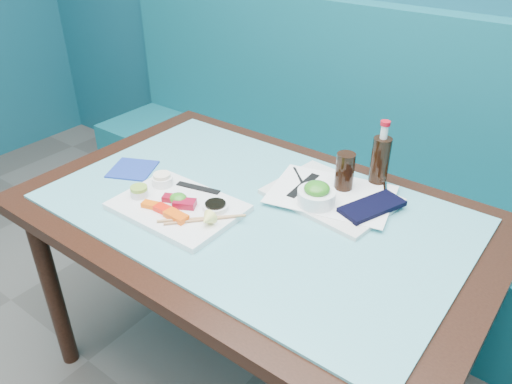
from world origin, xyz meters
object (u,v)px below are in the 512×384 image
Objects in this scene: serving_tray at (331,196)px; cola_glass at (345,171)px; dining_table at (254,232)px; seaweed_bowl at (316,197)px; blue_napkin at (133,169)px; sashimi_plate at (178,207)px; booth_bench at (366,197)px; cola_bottle_body at (380,162)px.

cola_glass reaches higher than serving_tray.
seaweed_bowl reaches higher than dining_table.
cola_glass is 0.85× the size of blue_napkin.
dining_table is 0.25m from sashimi_plate.
serving_tray is 2.59× the size of blue_napkin.
booth_bench is 0.77m from cola_glass.
sashimi_plate reaches higher than blue_napkin.
booth_bench is 1.08m from sashimi_plate.
serving_tray is (0.16, -0.66, 0.39)m from booth_bench.
serving_tray is 3.20× the size of seaweed_bowl.
booth_bench is 0.72m from cola_bottle_body.
dining_table is (0.00, -0.84, 0.29)m from booth_bench.
sashimi_plate is (-0.17, -0.15, 0.10)m from dining_table.
booth_bench is 8.23× the size of serving_tray.
cola_bottle_body is at bearing 70.91° from serving_tray.
cola_bottle_body is at bearing 69.57° from seaweed_bowl.
sashimi_plate reaches higher than dining_table.
sashimi_plate is 0.64m from cola_bottle_body.
seaweed_bowl reaches higher than serving_tray.
serving_tray is (0.33, 0.33, -0.00)m from sashimi_plate.
sashimi_plate is at bearing -127.93° from serving_tray.
dining_table is at bearing -124.28° from serving_tray.
sashimi_plate is 0.41m from seaweed_bowl.
cola_glass is (0.34, 0.39, 0.06)m from sashimi_plate.
sashimi_plate is at bearing -141.17° from seaweed_bowl.
cola_bottle_body is 1.17× the size of blue_napkin.
booth_bench is 0.89m from dining_table.
dining_table is 0.26m from serving_tray.
seaweed_bowl is (0.15, -0.73, 0.42)m from booth_bench.
sashimi_plate is at bearing -15.69° from blue_napkin.
cola_bottle_body reaches higher than dining_table.
cola_bottle_body reaches higher than cola_glass.
blue_napkin is (-0.70, -0.41, -0.08)m from cola_bottle_body.
cola_glass reaches higher than blue_napkin.
serving_tray is at bearing -115.92° from cola_bottle_body.
booth_bench is at bearing 90.00° from dining_table.
cola_bottle_body reaches higher than blue_napkin.
cola_glass is 0.12m from cola_bottle_body.
cola_bottle_body is (0.07, 0.10, 0.01)m from cola_glass.
booth_bench reaches higher than seaweed_bowl.
booth_bench reaches higher than dining_table.
serving_tray is at bearing 82.41° from seaweed_bowl.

